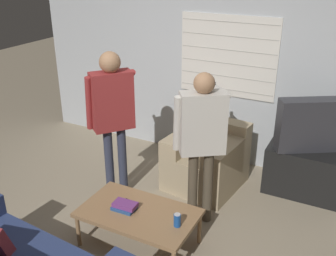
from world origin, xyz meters
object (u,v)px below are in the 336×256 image
(coffee_table, at_px, (139,214))
(person_right_standing, at_px, (202,131))
(soda_can, at_px, (177,220))
(tv, at_px, (312,125))
(person_left_standing, at_px, (112,108))
(spare_remote, at_px, (121,201))
(armchair_beige, at_px, (207,160))
(book_stack, at_px, (125,206))

(coffee_table, distance_m, person_right_standing, 1.00)
(soda_can, bearing_deg, tv, 64.09)
(person_left_standing, relative_size, soda_can, 13.59)
(person_left_standing, xyz_separation_m, spare_remote, (0.47, -0.60, -0.70))
(person_left_standing, distance_m, spare_remote, 1.04)
(coffee_table, bearing_deg, person_left_standing, 136.96)
(armchair_beige, xyz_separation_m, book_stack, (-0.30, -1.37, 0.08))
(coffee_table, relative_size, soda_can, 8.80)
(book_stack, distance_m, soda_can, 0.56)
(book_stack, xyz_separation_m, soda_can, (0.56, 0.00, 0.03))
(armchair_beige, xyz_separation_m, tv, (1.10, 0.35, 0.54))
(soda_can, bearing_deg, book_stack, -179.87)
(armchair_beige, bearing_deg, coffee_table, 90.08)
(person_right_standing, distance_m, soda_can, 0.88)
(coffee_table, height_order, person_left_standing, person_left_standing)
(book_stack, bearing_deg, person_left_standing, 129.64)
(person_right_standing, height_order, book_stack, person_right_standing)
(coffee_table, distance_m, tv, 2.18)
(tv, xyz_separation_m, book_stack, (-1.39, -1.72, -0.46))
(soda_can, height_order, spare_remote, soda_can)
(person_right_standing, bearing_deg, person_left_standing, 143.63)
(armchair_beige, xyz_separation_m, spare_remote, (-0.39, -1.30, 0.06))
(coffee_table, distance_m, book_stack, 0.15)
(armchair_beige, relative_size, person_right_standing, 0.57)
(tv, distance_m, book_stack, 2.26)
(armchair_beige, height_order, book_stack, armchair_beige)
(armchair_beige, relative_size, coffee_table, 0.84)
(person_left_standing, bearing_deg, person_right_standing, -52.63)
(armchair_beige, xyz_separation_m, person_left_standing, (-0.86, -0.69, 0.76))
(person_left_standing, height_order, person_right_standing, person_left_standing)
(soda_can, relative_size, spare_remote, 1.05)
(soda_can, bearing_deg, coffee_table, 176.54)
(coffee_table, relative_size, person_right_standing, 0.68)
(person_left_standing, distance_m, soda_can, 1.46)
(person_left_standing, bearing_deg, coffee_table, -94.26)
(person_left_standing, height_order, book_stack, person_left_standing)
(book_stack, bearing_deg, tv, 51.03)
(coffee_table, height_order, spare_remote, spare_remote)
(armchair_beige, height_order, tv, tv)
(soda_can, xyz_separation_m, spare_remote, (-0.65, 0.07, -0.05))
(soda_can, bearing_deg, armchair_beige, 100.75)
(coffee_table, distance_m, spare_remote, 0.24)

